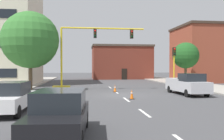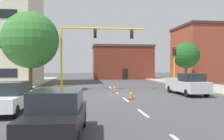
{
  "view_description": "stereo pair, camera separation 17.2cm",
  "coord_description": "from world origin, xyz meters",
  "px_view_note": "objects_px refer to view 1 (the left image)",
  "views": [
    {
      "loc": [
        -3.49,
        -21.57,
        2.6
      ],
      "look_at": [
        -0.18,
        4.56,
        2.22
      ],
      "focal_mm": 38.56,
      "sensor_mm": 36.0,
      "label": 1
    },
    {
      "loc": [
        -3.31,
        -21.59,
        2.6
      ],
      "look_at": [
        -0.18,
        4.56,
        2.22
      ],
      "focal_mm": 38.56,
      "sensor_mm": 36.0,
      "label": 2
    }
  ],
  "objects_px": {
    "traffic_signal_gantry": "(74,69)",
    "tree_right_mid": "(186,56)",
    "traffic_light_pole_right": "(174,58)",
    "sedan_white_near_left": "(10,97)",
    "sedan_black_mid_left": "(60,114)",
    "pickup_truck_silver": "(187,84)",
    "traffic_cone_roadside_b": "(132,94)",
    "tree_left_near": "(30,40)",
    "traffic_cone_roadside_a": "(115,88)"
  },
  "relations": [
    {
      "from": "sedan_white_near_left",
      "to": "traffic_cone_roadside_b",
      "type": "distance_m",
      "value": 9.24
    },
    {
      "from": "tree_right_mid",
      "to": "pickup_truck_silver",
      "type": "xyz_separation_m",
      "value": [
        -4.8,
        -11.01,
        -3.17
      ]
    },
    {
      "from": "sedan_black_mid_left",
      "to": "traffic_cone_roadside_a",
      "type": "height_order",
      "value": "sedan_black_mid_left"
    },
    {
      "from": "traffic_cone_roadside_a",
      "to": "traffic_light_pole_right",
      "type": "bearing_deg",
      "value": 16.57
    },
    {
      "from": "pickup_truck_silver",
      "to": "traffic_cone_roadside_a",
      "type": "xyz_separation_m",
      "value": [
        -6.32,
        3.13,
        -0.6
      ]
    },
    {
      "from": "tree_right_mid",
      "to": "sedan_white_near_left",
      "type": "height_order",
      "value": "tree_right_mid"
    },
    {
      "from": "traffic_light_pole_right",
      "to": "pickup_truck_silver",
      "type": "bearing_deg",
      "value": -98.91
    },
    {
      "from": "sedan_white_near_left",
      "to": "traffic_cone_roadside_b",
      "type": "xyz_separation_m",
      "value": [
        7.94,
        4.7,
        -0.5
      ]
    },
    {
      "from": "pickup_truck_silver",
      "to": "tree_left_near",
      "type": "bearing_deg",
      "value": 162.55
    },
    {
      "from": "pickup_truck_silver",
      "to": "sedan_white_near_left",
      "type": "xyz_separation_m",
      "value": [
        -13.68,
        -7.13,
        -0.09
      ]
    },
    {
      "from": "traffic_signal_gantry",
      "to": "tree_right_mid",
      "type": "height_order",
      "value": "traffic_signal_gantry"
    },
    {
      "from": "tree_left_near",
      "to": "sedan_black_mid_left",
      "type": "xyz_separation_m",
      "value": [
        4.51,
        -17.0,
        -4.47
      ]
    },
    {
      "from": "sedan_white_near_left",
      "to": "pickup_truck_silver",
      "type": "bearing_deg",
      "value": 27.54
    },
    {
      "from": "traffic_light_pole_right",
      "to": "traffic_cone_roadside_a",
      "type": "xyz_separation_m",
      "value": [
        -7.15,
        -2.13,
        -3.15
      ]
    },
    {
      "from": "pickup_truck_silver",
      "to": "traffic_cone_roadside_a",
      "type": "relative_size",
      "value": 7.12
    },
    {
      "from": "traffic_light_pole_right",
      "to": "traffic_cone_roadside_b",
      "type": "xyz_separation_m",
      "value": [
        -6.57,
        -7.69,
        -3.14
      ]
    },
    {
      "from": "traffic_light_pole_right",
      "to": "pickup_truck_silver",
      "type": "distance_m",
      "value": 5.91
    },
    {
      "from": "tree_left_near",
      "to": "pickup_truck_silver",
      "type": "relative_size",
      "value": 1.52
    },
    {
      "from": "sedan_black_mid_left",
      "to": "traffic_cone_roadside_a",
      "type": "relative_size",
      "value": 6.01
    },
    {
      "from": "tree_right_mid",
      "to": "pickup_truck_silver",
      "type": "relative_size",
      "value": 1.1
    },
    {
      "from": "traffic_signal_gantry",
      "to": "sedan_black_mid_left",
      "type": "height_order",
      "value": "traffic_signal_gantry"
    },
    {
      "from": "traffic_signal_gantry",
      "to": "pickup_truck_silver",
      "type": "relative_size",
      "value": 1.8
    },
    {
      "from": "traffic_light_pole_right",
      "to": "tree_left_near",
      "type": "bearing_deg",
      "value": -178.02
    },
    {
      "from": "traffic_cone_roadside_a",
      "to": "sedan_white_near_left",
      "type": "bearing_deg",
      "value": -125.62
    },
    {
      "from": "traffic_light_pole_right",
      "to": "tree_right_mid",
      "type": "distance_m",
      "value": 7.02
    },
    {
      "from": "traffic_signal_gantry",
      "to": "pickup_truck_silver",
      "type": "distance_m",
      "value": 11.69
    },
    {
      "from": "traffic_light_pole_right",
      "to": "tree_left_near",
      "type": "distance_m",
      "value": 15.93
    },
    {
      "from": "traffic_light_pole_right",
      "to": "sedan_white_near_left",
      "type": "distance_m",
      "value": 19.26
    },
    {
      "from": "traffic_signal_gantry",
      "to": "tree_right_mid",
      "type": "bearing_deg",
      "value": 21.73
    },
    {
      "from": "traffic_light_pole_right",
      "to": "tree_right_mid",
      "type": "height_order",
      "value": "tree_right_mid"
    },
    {
      "from": "tree_left_near",
      "to": "pickup_truck_silver",
      "type": "distance_m",
      "value": 16.32
    },
    {
      "from": "pickup_truck_silver",
      "to": "traffic_cone_roadside_b",
      "type": "bearing_deg",
      "value": -157.06
    },
    {
      "from": "traffic_signal_gantry",
      "to": "traffic_cone_roadside_a",
      "type": "distance_m",
      "value": 4.95
    },
    {
      "from": "sedan_white_near_left",
      "to": "traffic_cone_roadside_b",
      "type": "relative_size",
      "value": 5.76
    },
    {
      "from": "traffic_light_pole_right",
      "to": "pickup_truck_silver",
      "type": "relative_size",
      "value": 0.88
    },
    {
      "from": "pickup_truck_silver",
      "to": "sedan_white_near_left",
      "type": "relative_size",
      "value": 1.2
    },
    {
      "from": "traffic_cone_roadside_a",
      "to": "traffic_cone_roadside_b",
      "type": "bearing_deg",
      "value": -84.02
    },
    {
      "from": "pickup_truck_silver",
      "to": "traffic_signal_gantry",
      "type": "bearing_deg",
      "value": 155.08
    },
    {
      "from": "traffic_light_pole_right",
      "to": "tree_right_mid",
      "type": "bearing_deg",
      "value": 55.31
    },
    {
      "from": "tree_left_near",
      "to": "tree_right_mid",
      "type": "xyz_separation_m",
      "value": [
        19.8,
        6.29,
        -1.21
      ]
    },
    {
      "from": "traffic_light_pole_right",
      "to": "tree_right_mid",
      "type": "relative_size",
      "value": 0.8
    },
    {
      "from": "traffic_cone_roadside_b",
      "to": "tree_left_near",
      "type": "bearing_deg",
      "value": 142.32
    },
    {
      "from": "sedan_black_mid_left",
      "to": "traffic_cone_roadside_b",
      "type": "xyz_separation_m",
      "value": [
        4.74,
        9.86,
        -0.5
      ]
    },
    {
      "from": "pickup_truck_silver",
      "to": "traffic_cone_roadside_b",
      "type": "height_order",
      "value": "pickup_truck_silver"
    },
    {
      "from": "tree_left_near",
      "to": "traffic_signal_gantry",
      "type": "bearing_deg",
      "value": 2.3
    },
    {
      "from": "pickup_truck_silver",
      "to": "traffic_cone_roadside_a",
      "type": "height_order",
      "value": "pickup_truck_silver"
    },
    {
      "from": "tree_right_mid",
      "to": "sedan_black_mid_left",
      "type": "bearing_deg",
      "value": -123.27
    },
    {
      "from": "traffic_light_pole_right",
      "to": "sedan_black_mid_left",
      "type": "bearing_deg",
      "value": -122.8
    },
    {
      "from": "traffic_light_pole_right",
      "to": "pickup_truck_silver",
      "type": "xyz_separation_m",
      "value": [
        -0.83,
        -5.26,
        -2.55
      ]
    },
    {
      "from": "sedan_black_mid_left",
      "to": "traffic_cone_roadside_a",
      "type": "bearing_deg",
      "value": 74.9
    }
  ]
}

